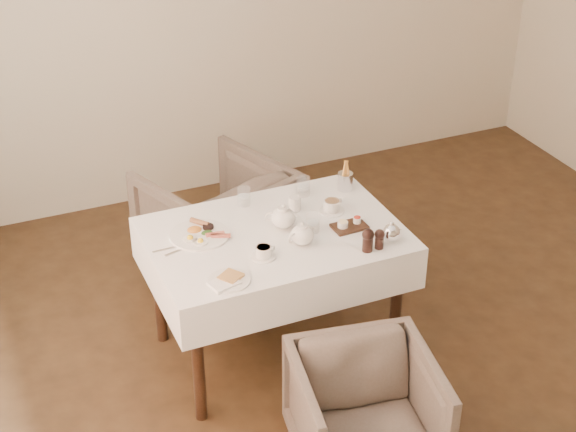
% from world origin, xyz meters
% --- Properties ---
extents(table, '(1.28, 0.88, 0.75)m').
position_xyz_m(table, '(-0.66, 0.55, 0.64)').
color(table, black).
rests_on(table, ground).
extents(armchair_near, '(0.73, 0.74, 0.59)m').
position_xyz_m(armchair_near, '(-0.60, -0.38, 0.29)').
color(armchair_near, brown).
rests_on(armchair_near, ground).
extents(armchair_far, '(0.98, 0.99, 0.71)m').
position_xyz_m(armchair_far, '(-0.68, 1.42, 0.35)').
color(armchair_far, brown).
rests_on(armchair_far, ground).
extents(breakfast_plate, '(0.30, 0.30, 0.04)m').
position_xyz_m(breakfast_plate, '(-1.02, 0.67, 0.77)').
color(breakfast_plate, white).
rests_on(breakfast_plate, table).
extents(side_plate, '(0.21, 0.20, 0.02)m').
position_xyz_m(side_plate, '(-1.03, 0.22, 0.76)').
color(side_plate, white).
rests_on(side_plate, table).
extents(teapot_centre, '(0.21, 0.19, 0.14)m').
position_xyz_m(teapot_centre, '(-0.60, 0.57, 0.82)').
color(teapot_centre, white).
rests_on(teapot_centre, table).
extents(teapot_front, '(0.19, 0.16, 0.13)m').
position_xyz_m(teapot_front, '(-0.58, 0.39, 0.82)').
color(teapot_front, white).
rests_on(teapot_front, table).
extents(creamer, '(0.07, 0.07, 0.07)m').
position_xyz_m(creamer, '(-0.48, 0.72, 0.79)').
color(creamer, white).
rests_on(creamer, table).
extents(teacup_near, '(0.12, 0.12, 0.06)m').
position_xyz_m(teacup_near, '(-0.80, 0.36, 0.78)').
color(teacup_near, white).
rests_on(teacup_near, table).
extents(teacup_far, '(0.13, 0.13, 0.07)m').
position_xyz_m(teacup_far, '(-0.30, 0.62, 0.79)').
color(teacup_far, white).
rests_on(teacup_far, table).
extents(glass_left, '(0.09, 0.09, 0.10)m').
position_xyz_m(glass_left, '(-0.70, 0.88, 0.80)').
color(glass_left, silver).
rests_on(glass_left, table).
extents(glass_mid, '(0.08, 0.08, 0.10)m').
position_xyz_m(glass_mid, '(-0.48, 0.48, 0.80)').
color(glass_mid, silver).
rests_on(glass_mid, table).
extents(glass_right, '(0.08, 0.08, 0.10)m').
position_xyz_m(glass_right, '(-0.37, 0.85, 0.81)').
color(glass_right, silver).
rests_on(glass_right, table).
extents(condiment_board, '(0.18, 0.12, 0.04)m').
position_xyz_m(condiment_board, '(-0.29, 0.44, 0.77)').
color(condiment_board, black).
rests_on(condiment_board, table).
extents(pepper_mill_left, '(0.07, 0.07, 0.12)m').
position_xyz_m(pepper_mill_left, '(-0.31, 0.21, 0.82)').
color(pepper_mill_left, black).
rests_on(pepper_mill_left, table).
extents(pepper_mill_right, '(0.06, 0.06, 0.11)m').
position_xyz_m(pepper_mill_right, '(-0.25, 0.21, 0.81)').
color(pepper_mill_right, black).
rests_on(pepper_mill_right, table).
extents(silver_pot, '(0.11, 0.09, 0.12)m').
position_xyz_m(silver_pot, '(-0.16, 0.24, 0.81)').
color(silver_pot, white).
rests_on(silver_pot, table).
extents(fries_cup, '(0.08, 0.08, 0.18)m').
position_xyz_m(fries_cup, '(-0.13, 0.81, 0.83)').
color(fries_cup, silver).
rests_on(fries_cup, table).
extents(cutlery_fork, '(0.19, 0.02, 0.00)m').
position_xyz_m(cutlery_fork, '(-1.19, 0.61, 0.76)').
color(cutlery_fork, silver).
rests_on(cutlery_fork, table).
extents(cutlery_knife, '(0.19, 0.07, 0.00)m').
position_xyz_m(cutlery_knife, '(-1.14, 0.58, 0.76)').
color(cutlery_knife, silver).
rests_on(cutlery_knife, table).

